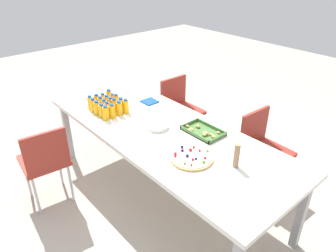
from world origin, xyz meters
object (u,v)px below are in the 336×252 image
Objects in this scene: party_table at (163,135)px; plate_stack at (158,126)px; juice_bottle_17 at (116,101)px; fruit_pizza at (191,157)px; juice_bottle_5 at (97,101)px; juice_bottle_12 at (111,104)px; juice_bottle_13 at (114,106)px; juice_bottle_0 at (90,103)px; juice_bottle_2 at (97,108)px; juice_bottle_9 at (112,111)px; cardboard_tube at (237,156)px; chair_near_left at (45,159)px; juice_bottle_10 at (103,100)px; juice_bottle_3 at (102,111)px; juice_bottle_18 at (121,105)px; juice_bottle_4 at (106,113)px; juice_bottle_8 at (107,109)px; snack_tray at (203,131)px; juice_bottle_16 at (113,100)px; juice_bottle_11 at (107,102)px; chair_far_right at (262,145)px; juice_bottle_1 at (93,105)px; juice_bottle_14 at (119,109)px; juice_bottle_15 at (109,97)px; juice_bottle_7 at (104,106)px; juice_bottle_6 at (101,103)px; chair_far_left at (180,106)px; juice_bottle_19 at (126,106)px.

party_table is 0.09m from plate_stack.
fruit_pizza is at bearing -3.31° from juice_bottle_17.
juice_bottle_5 is (-0.79, -0.20, 0.12)m from party_table.
juice_bottle_13 is (0.07, 0.00, 0.01)m from juice_bottle_12.
juice_bottle_2 is (0.15, -0.01, -0.00)m from juice_bottle_0.
juice_bottle_9 is 1.30m from cardboard_tube.
chair_near_left reaches higher than plate_stack.
fruit_pizza is 0.56m from plate_stack.
juice_bottle_0 is 1.10× the size of juice_bottle_10.
party_table is at bearing 5.39° from juice_bottle_17.
cardboard_tube is at bearing 13.20° from juice_bottle_2.
juice_bottle_3 is 1.02× the size of juice_bottle_18.
juice_bottle_4 is at bearing -5.22° from chair_near_left.
cardboard_tube is (1.36, 0.26, 0.03)m from juice_bottle_8.
plate_stack is (-0.33, -0.25, 0.01)m from snack_tray.
juice_bottle_9 is 0.27m from juice_bottle_16.
juice_bottle_4 reaches higher than juice_bottle_11.
juice_bottle_1 reaches higher than chair_far_right.
juice_bottle_17 is (-0.16, 0.07, 0.00)m from juice_bottle_14.
juice_bottle_18 is (-0.57, -0.06, 0.12)m from party_table.
juice_bottle_2 is 0.16m from juice_bottle_12.
juice_bottle_4 is 0.07m from juice_bottle_9.
juice_bottle_15 is at bearing -55.26° from chair_far_right.
party_table is 0.86m from juice_bottle_0.
juice_bottle_18 is (-0.08, 0.15, -0.00)m from juice_bottle_9.
party_table is 0.53m from juice_bottle_14.
juice_bottle_2 reaches higher than juice_bottle_10.
juice_bottle_7 is 0.68× the size of plate_stack.
snack_tray is at bearing -22.60° from chair_far_right.
juice_bottle_11 is (0.07, 0.00, 0.00)m from juice_bottle_10.
snack_tray is at bearing 33.61° from juice_bottle_4.
juice_bottle_11 reaches higher than chair_near_left.
juice_bottle_1 is 1.02× the size of juice_bottle_9.
juice_bottle_6 is 0.23m from juice_bottle_9.
juice_bottle_8 reaches higher than plate_stack.
juice_bottle_11 is (-0.00, 0.07, -0.00)m from juice_bottle_6.
juice_bottle_15 is at bearing 176.74° from juice_bottle_17.
chair_far_left is at bearing -87.81° from chair_far_right.
juice_bottle_2 is at bearing -114.00° from juice_bottle_13.
juice_bottle_9 is at bearing 9.22° from chair_far_left.
juice_bottle_6 reaches higher than fruit_pizza.
cardboard_tube is at bearing 8.06° from juice_bottle_14.
juice_bottle_4 is 0.38m from juice_bottle_15.
cardboard_tube reaches higher than juice_bottle_4.
juice_bottle_14 is (0.31, 0.15, 0.00)m from juice_bottle_0.
juice_bottle_12 is at bearing -158.70° from snack_tray.
party_table is at bearing 20.10° from juice_bottle_8.
juice_bottle_4 is at bearing -89.83° from juice_bottle_14.
juice_bottle_19 reaches higher than juice_bottle_0.
juice_bottle_15 is (-0.08, 0.15, 0.01)m from juice_bottle_6.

